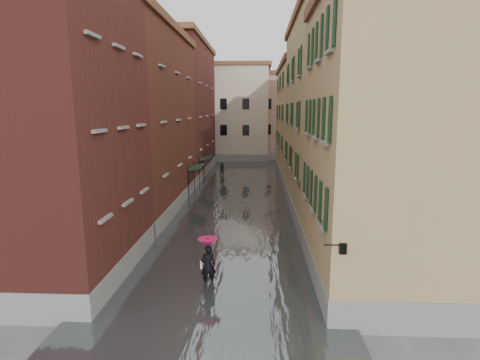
# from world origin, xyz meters

# --- Properties ---
(ground) EXTENTS (120.00, 120.00, 0.00)m
(ground) POSITION_xyz_m (0.00, 0.00, 0.00)
(ground) COLOR #515153
(ground) RESTS_ON ground
(floodwater) EXTENTS (10.00, 60.00, 0.20)m
(floodwater) POSITION_xyz_m (0.00, 13.00, 0.10)
(floodwater) COLOR #4E5557
(floodwater) RESTS_ON ground
(building_left_near) EXTENTS (6.00, 8.00, 13.00)m
(building_left_near) POSITION_xyz_m (-7.00, -2.00, 6.50)
(building_left_near) COLOR maroon
(building_left_near) RESTS_ON ground
(building_left_mid) EXTENTS (6.00, 14.00, 12.50)m
(building_left_mid) POSITION_xyz_m (-7.00, 9.00, 6.25)
(building_left_mid) COLOR maroon
(building_left_mid) RESTS_ON ground
(building_left_far) EXTENTS (6.00, 16.00, 14.00)m
(building_left_far) POSITION_xyz_m (-7.00, 24.00, 7.00)
(building_left_far) COLOR maroon
(building_left_far) RESTS_ON ground
(building_right_near) EXTENTS (6.00, 8.00, 11.50)m
(building_right_near) POSITION_xyz_m (7.00, -2.00, 5.75)
(building_right_near) COLOR #9A874F
(building_right_near) RESTS_ON ground
(building_right_mid) EXTENTS (6.00, 14.00, 13.00)m
(building_right_mid) POSITION_xyz_m (7.00, 9.00, 6.50)
(building_right_mid) COLOR tan
(building_right_mid) RESTS_ON ground
(building_right_far) EXTENTS (6.00, 16.00, 11.50)m
(building_right_far) POSITION_xyz_m (7.00, 24.00, 5.75)
(building_right_far) COLOR #9A874F
(building_right_far) RESTS_ON ground
(building_end_cream) EXTENTS (12.00, 9.00, 13.00)m
(building_end_cream) POSITION_xyz_m (-3.00, 38.00, 6.50)
(building_end_cream) COLOR beige
(building_end_cream) RESTS_ON ground
(building_end_pink) EXTENTS (10.00, 9.00, 12.00)m
(building_end_pink) POSITION_xyz_m (6.00, 40.00, 6.00)
(building_end_pink) COLOR tan
(building_end_pink) RESTS_ON ground
(awning_near) EXTENTS (1.09, 2.92, 2.80)m
(awning_near) POSITION_xyz_m (-3.49, 13.45, 2.46)
(awning_near) COLOR black
(awning_near) RESTS_ON ground
(awning_far) EXTENTS (1.09, 2.86, 2.80)m
(awning_far) POSITION_xyz_m (-3.49, 19.26, 2.46)
(awning_far) COLOR black
(awning_far) RESTS_ON ground
(wall_lantern) EXTENTS (0.71, 0.22, 0.35)m
(wall_lantern) POSITION_xyz_m (4.33, -6.00, 3.01)
(wall_lantern) COLOR black
(wall_lantern) RESTS_ON ground
(window_planters) EXTENTS (0.59, 8.43, 0.84)m
(window_planters) POSITION_xyz_m (4.12, -0.62, 3.51)
(window_planters) COLOR brown
(window_planters) RESTS_ON ground
(pedestrian_main) EXTENTS (0.86, 0.86, 2.06)m
(pedestrian_main) POSITION_xyz_m (-0.41, -2.74, 1.19)
(pedestrian_main) COLOR black
(pedestrian_main) RESTS_ON ground
(pedestrian_far) EXTENTS (0.80, 0.65, 1.54)m
(pedestrian_far) POSITION_xyz_m (-2.21, 22.90, 0.77)
(pedestrian_far) COLOR black
(pedestrian_far) RESTS_ON ground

